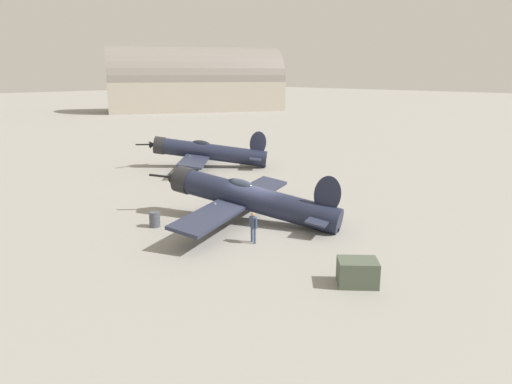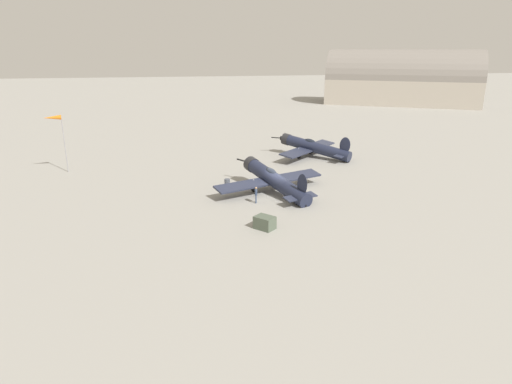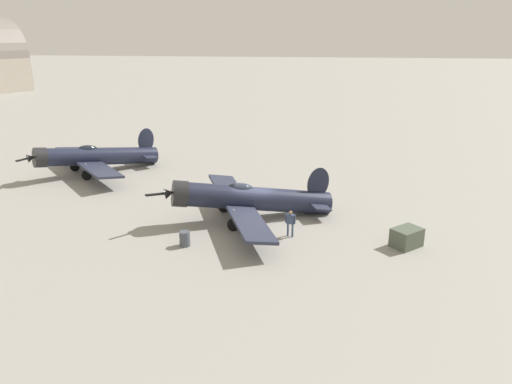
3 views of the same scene
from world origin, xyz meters
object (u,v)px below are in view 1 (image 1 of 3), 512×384
at_px(fuel_drum, 155,219).
at_px(airplane_mid_apron, 206,152).
at_px(equipment_crate, 358,272).
at_px(airplane_foreground, 248,198).
at_px(ground_crew_mechanic, 253,224).

bearing_deg(fuel_drum, airplane_mid_apron, -48.94).
distance_m(equipment_crate, fuel_drum, 12.46).
relative_size(airplane_foreground, fuel_drum, 14.21).
bearing_deg(airplane_foreground, airplane_mid_apron, -52.94).
xyz_separation_m(ground_crew_mechanic, equipment_crate, (-6.57, 0.50, -0.44)).
relative_size(airplane_foreground, airplane_mid_apron, 1.20).
height_order(airplane_foreground, airplane_mid_apron, airplane_mid_apron).
bearing_deg(ground_crew_mechanic, equipment_crate, -79.86).
relative_size(airplane_mid_apron, ground_crew_mechanic, 6.33).
bearing_deg(fuel_drum, equipment_crate, -172.67).
bearing_deg(equipment_crate, airplane_mid_apron, -25.99).
bearing_deg(equipment_crate, airplane_foreground, -17.02).
relative_size(ground_crew_mechanic, equipment_crate, 0.81).
bearing_deg(airplane_mid_apron, fuel_drum, 87.64).
xyz_separation_m(airplane_mid_apron, fuel_drum, (-11.54, 13.25, -0.99)).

